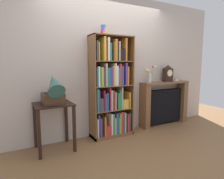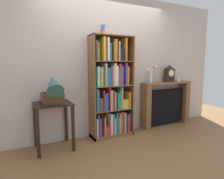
{
  "view_description": "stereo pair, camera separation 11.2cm",
  "coord_description": "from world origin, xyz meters",
  "px_view_note": "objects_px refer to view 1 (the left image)",
  "views": [
    {
      "loc": [
        -1.68,
        -2.98,
        1.36
      ],
      "look_at": [
        0.01,
        0.13,
        0.88
      ],
      "focal_mm": 30.84,
      "sensor_mm": 36.0,
      "label": 1
    },
    {
      "loc": [
        -1.58,
        -3.03,
        1.36
      ],
      "look_at": [
        0.01,
        0.13,
        0.88
      ],
      "focal_mm": 30.84,
      "sensor_mm": 36.0,
      "label": 2
    }
  ],
  "objects_px": {
    "bookshelf": "(111,92)",
    "cup_stack": "(103,30)",
    "side_table_left": "(54,115)",
    "teacup_with_saucer": "(176,80)",
    "mantel_clock": "(168,73)",
    "gramophone": "(54,90)",
    "fireplace_mantel": "(164,103)",
    "flower_vase": "(150,75)"
  },
  "relations": [
    {
      "from": "fireplace_mantel",
      "to": "flower_vase",
      "type": "bearing_deg",
      "value": -177.53
    },
    {
      "from": "cup_stack",
      "to": "side_table_left",
      "type": "height_order",
      "value": "cup_stack"
    },
    {
      "from": "bookshelf",
      "to": "cup_stack",
      "type": "height_order",
      "value": "cup_stack"
    },
    {
      "from": "bookshelf",
      "to": "mantel_clock",
      "type": "bearing_deg",
      "value": 1.64
    },
    {
      "from": "fireplace_mantel",
      "to": "teacup_with_saucer",
      "type": "bearing_deg",
      "value": -3.8
    },
    {
      "from": "teacup_with_saucer",
      "to": "bookshelf",
      "type": "bearing_deg",
      "value": -178.52
    },
    {
      "from": "cup_stack",
      "to": "fireplace_mantel",
      "type": "relative_size",
      "value": 0.14
    },
    {
      "from": "bookshelf",
      "to": "flower_vase",
      "type": "height_order",
      "value": "bookshelf"
    },
    {
      "from": "gramophone",
      "to": "side_table_left",
      "type": "bearing_deg",
      "value": 90.0
    },
    {
      "from": "side_table_left",
      "to": "flower_vase",
      "type": "xyz_separation_m",
      "value": [
        2.01,
        0.13,
        0.56
      ]
    },
    {
      "from": "bookshelf",
      "to": "gramophone",
      "type": "bearing_deg",
      "value": -171.23
    },
    {
      "from": "side_table_left",
      "to": "fireplace_mantel",
      "type": "xyz_separation_m",
      "value": [
        2.45,
        0.15,
        -0.09
      ]
    },
    {
      "from": "bookshelf",
      "to": "cup_stack",
      "type": "bearing_deg",
      "value": 166.25
    },
    {
      "from": "side_table_left",
      "to": "gramophone",
      "type": "distance_m",
      "value": 0.41
    },
    {
      "from": "side_table_left",
      "to": "cup_stack",
      "type": "bearing_deg",
      "value": 7.3
    },
    {
      "from": "bookshelf",
      "to": "cup_stack",
      "type": "xyz_separation_m",
      "value": [
        -0.14,
        0.03,
        1.1
      ]
    },
    {
      "from": "side_table_left",
      "to": "teacup_with_saucer",
      "type": "xyz_separation_m",
      "value": [
        2.78,
        0.13,
        0.43
      ]
    },
    {
      "from": "bookshelf",
      "to": "side_table_left",
      "type": "distance_m",
      "value": 1.11
    },
    {
      "from": "fireplace_mantel",
      "to": "flower_vase",
      "type": "height_order",
      "value": "flower_vase"
    },
    {
      "from": "mantel_clock",
      "to": "flower_vase",
      "type": "xyz_separation_m",
      "value": [
        -0.5,
        0.01,
        -0.02
      ]
    },
    {
      "from": "gramophone",
      "to": "teacup_with_saucer",
      "type": "xyz_separation_m",
      "value": [
        2.78,
        0.21,
        0.03
      ]
    },
    {
      "from": "side_table_left",
      "to": "bookshelf",
      "type": "bearing_deg",
      "value": 4.58
    },
    {
      "from": "gramophone",
      "to": "flower_vase",
      "type": "xyz_separation_m",
      "value": [
        2.01,
        0.21,
        0.16
      ]
    },
    {
      "from": "fireplace_mantel",
      "to": "mantel_clock",
      "type": "distance_m",
      "value": 0.68
    },
    {
      "from": "side_table_left",
      "to": "flower_vase",
      "type": "height_order",
      "value": "flower_vase"
    },
    {
      "from": "cup_stack",
      "to": "teacup_with_saucer",
      "type": "distance_m",
      "value": 2.08
    },
    {
      "from": "flower_vase",
      "to": "bookshelf",
      "type": "bearing_deg",
      "value": -177.09
    },
    {
      "from": "teacup_with_saucer",
      "to": "cup_stack",
      "type": "bearing_deg",
      "value": -179.68
    },
    {
      "from": "bookshelf",
      "to": "flower_vase",
      "type": "relative_size",
      "value": 5.26
    },
    {
      "from": "mantel_clock",
      "to": "bookshelf",
      "type": "bearing_deg",
      "value": -178.36
    },
    {
      "from": "cup_stack",
      "to": "gramophone",
      "type": "relative_size",
      "value": 0.33
    },
    {
      "from": "fireplace_mantel",
      "to": "flower_vase",
      "type": "distance_m",
      "value": 0.78
    },
    {
      "from": "bookshelf",
      "to": "teacup_with_saucer",
      "type": "bearing_deg",
      "value": 1.48
    },
    {
      "from": "flower_vase",
      "to": "teacup_with_saucer",
      "type": "distance_m",
      "value": 0.78
    },
    {
      "from": "cup_stack",
      "to": "mantel_clock",
      "type": "xyz_separation_m",
      "value": [
        1.58,
        0.01,
        -0.8
      ]
    },
    {
      "from": "fireplace_mantel",
      "to": "flower_vase",
      "type": "relative_size",
      "value": 3.45
    },
    {
      "from": "bookshelf",
      "to": "mantel_clock",
      "type": "distance_m",
      "value": 1.47
    },
    {
      "from": "bookshelf",
      "to": "cup_stack",
      "type": "distance_m",
      "value": 1.11
    },
    {
      "from": "cup_stack",
      "to": "teacup_with_saucer",
      "type": "bearing_deg",
      "value": 0.32
    },
    {
      "from": "side_table_left",
      "to": "gramophone",
      "type": "relative_size",
      "value": 1.4
    },
    {
      "from": "bookshelf",
      "to": "flower_vase",
      "type": "bearing_deg",
      "value": 2.91
    },
    {
      "from": "fireplace_mantel",
      "to": "teacup_with_saucer",
      "type": "xyz_separation_m",
      "value": [
        0.34,
        -0.02,
        0.52
      ]
    }
  ]
}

